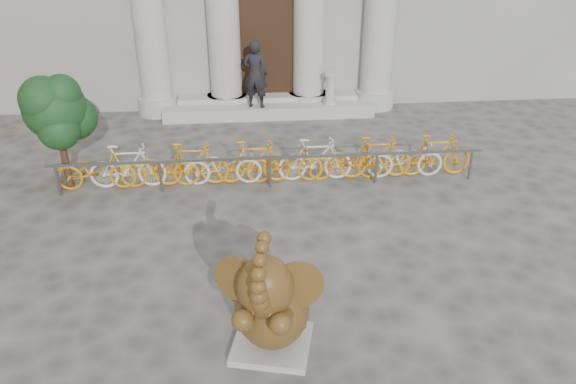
{
  "coord_description": "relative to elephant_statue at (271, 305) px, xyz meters",
  "views": [
    {
      "loc": [
        -0.81,
        -6.15,
        5.66
      ],
      "look_at": [
        -0.06,
        2.43,
        1.1
      ],
      "focal_mm": 35.0,
      "sensor_mm": 36.0,
      "label": 1
    }
  ],
  "objects": [
    {
      "name": "ground",
      "position": [
        0.52,
        0.18,
        -0.78
      ],
      "size": [
        80.0,
        80.0,
        0.0
      ],
      "primitive_type": "plane",
      "color": "#474442",
      "rests_on": "ground"
    },
    {
      "name": "entrance_steps",
      "position": [
        0.52,
        9.58,
        -0.6
      ],
      "size": [
        6.0,
        1.2,
        0.36
      ],
      "primitive_type": "cube",
      "color": "#A8A59E",
      "rests_on": "ground"
    },
    {
      "name": "elephant_statue",
      "position": [
        0.0,
        0.0,
        0.0
      ],
      "size": [
        1.39,
        1.67,
        2.13
      ],
      "rotation": [
        0.0,
        0.0,
        -0.24
      ],
      "color": "#A8A59E",
      "rests_on": "ground"
    },
    {
      "name": "bike_rack",
      "position": [
        0.27,
        5.21,
        -0.28
      ],
      "size": [
        9.35,
        0.53,
        1.0
      ],
      "color": "slate",
      "rests_on": "ground"
    },
    {
      "name": "tree",
      "position": [
        -4.05,
        5.3,
        1.0
      ],
      "size": [
        1.46,
        1.34,
        2.54
      ],
      "color": "#332114",
      "rests_on": "ground"
    },
    {
      "name": "pedestrian",
      "position": [
        0.15,
        9.23,
        0.53
      ],
      "size": [
        0.79,
        0.63,
        1.89
      ],
      "primitive_type": "imported",
      "rotation": [
        0.0,
        0.0,
        2.85
      ],
      "color": "black",
      "rests_on": "entrance_steps"
    },
    {
      "name": "balustrade_post",
      "position": [
        2.26,
        9.28,
        0.01
      ],
      "size": [
        0.37,
        0.37,
        0.91
      ],
      "color": "#A8A59E",
      "rests_on": "entrance_steps"
    }
  ]
}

